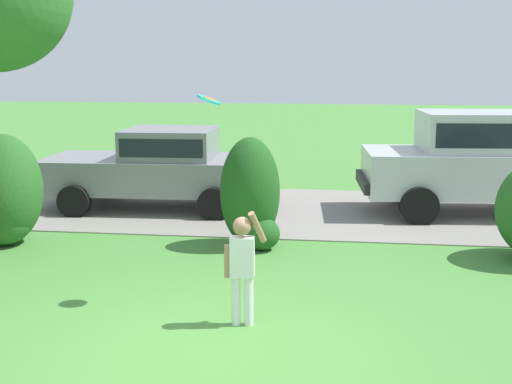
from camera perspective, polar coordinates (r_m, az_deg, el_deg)
name	(u,v)px	position (r m, az deg, el deg)	size (l,w,h in m)	color
ground_plane	(207,351)	(7.09, -4.09, -12.92)	(80.00, 80.00, 0.00)	#478438
driveway_strip	(277,210)	(13.33, 1.73, -1.50)	(28.00, 4.40, 0.02)	gray
shrub_near_tree	(4,195)	(11.48, -20.06, -0.26)	(1.18, 1.26, 1.74)	#286023
shrub_centre_left	(251,196)	(10.65, -0.40, -0.34)	(0.95, 0.98, 1.70)	#1E511C
parked_sedan	(160,165)	(13.55, -7.92, 2.20)	(4.46, 2.22, 1.56)	gray
parked_suv	(488,157)	(13.55, 18.55, 2.72)	(4.83, 2.38, 1.92)	silver
child_thrower	(242,262)	(7.48, -1.13, -5.75)	(0.45, 0.28, 1.29)	white
frisbee	(209,100)	(7.98, -3.89, 7.60)	(0.27, 0.28, 0.13)	#1EB7B2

